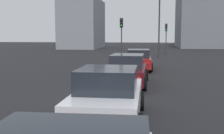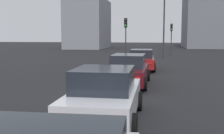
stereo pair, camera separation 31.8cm
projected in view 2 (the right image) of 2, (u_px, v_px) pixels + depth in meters
ground_plane at (87, 99)px, 11.43m from camera, size 160.00×160.00×0.20m
car_red_left_lead at (142, 60)px, 20.00m from camera, size 4.52×2.07×1.48m
car_maroon_left_second at (129, 70)px, 13.87m from camera, size 4.59×2.03×1.56m
car_white_left_third at (105, 96)px, 8.04m from camera, size 4.23×2.06×1.59m
traffic_light_near_left at (171, 33)px, 33.91m from camera, size 0.32×0.30×3.86m
traffic_light_near_right at (126, 30)px, 26.89m from camera, size 0.33×0.31×4.12m
street_lamp_kerbside at (164, 22)px, 29.54m from camera, size 0.56×0.36×6.55m
building_facade_left at (216, 11)px, 53.71m from camera, size 12.82×11.93×14.26m
building_facade_center at (89, 24)px, 52.20m from camera, size 12.03×6.57×9.08m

